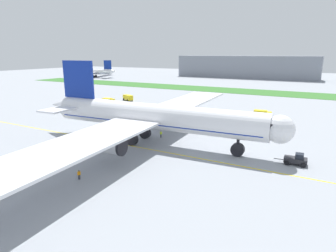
{
  "coord_description": "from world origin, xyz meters",
  "views": [
    {
      "loc": [
        39.1,
        -49.29,
        20.31
      ],
      "look_at": [
        7.44,
        7.57,
        4.02
      ],
      "focal_mm": 31.25,
      "sensor_mm": 36.0,
      "label": 1
    }
  ],
  "objects_px": {
    "airliner_foreground": "(150,117)",
    "parked_airliner_far_left": "(92,72)",
    "pushback_tug": "(296,159)",
    "ground_crew_wingwalker_port": "(161,134)",
    "ground_crew_marshaller_front": "(79,174)",
    "service_truck_baggage_loader": "(108,101)",
    "service_truck_fuel_bowser": "(128,97)",
    "service_truck_catering_van": "(262,114)"
  },
  "relations": [
    {
      "from": "pushback_tug",
      "to": "service_truck_baggage_loader",
      "type": "bearing_deg",
      "value": 155.12
    },
    {
      "from": "pushback_tug",
      "to": "parked_airliner_far_left",
      "type": "height_order",
      "value": "parked_airliner_far_left"
    },
    {
      "from": "service_truck_baggage_loader",
      "to": "service_truck_fuel_bowser",
      "type": "height_order",
      "value": "service_truck_fuel_bowser"
    },
    {
      "from": "ground_crew_wingwalker_port",
      "to": "ground_crew_marshaller_front",
      "type": "relative_size",
      "value": 1.05
    },
    {
      "from": "pushback_tug",
      "to": "service_truck_baggage_loader",
      "type": "xyz_separation_m",
      "value": [
        -74.44,
        34.52,
        0.39
      ]
    },
    {
      "from": "ground_crew_wingwalker_port",
      "to": "ground_crew_marshaller_front",
      "type": "bearing_deg",
      "value": -88.6
    },
    {
      "from": "ground_crew_wingwalker_port",
      "to": "service_truck_fuel_bowser",
      "type": "relative_size",
      "value": 0.28
    },
    {
      "from": "airliner_foreground",
      "to": "parked_airliner_far_left",
      "type": "bearing_deg",
      "value": 137.08
    },
    {
      "from": "service_truck_catering_van",
      "to": "parked_airliner_far_left",
      "type": "relative_size",
      "value": 0.08
    },
    {
      "from": "ground_crew_marshaller_front",
      "to": "parked_airliner_far_left",
      "type": "relative_size",
      "value": 0.02
    },
    {
      "from": "pushback_tug",
      "to": "service_truck_fuel_bowser",
      "type": "distance_m",
      "value": 86.37
    },
    {
      "from": "ground_crew_wingwalker_port",
      "to": "service_truck_catering_van",
      "type": "relative_size",
      "value": 0.31
    },
    {
      "from": "ground_crew_wingwalker_port",
      "to": "service_truck_fuel_bowser",
      "type": "distance_m",
      "value": 59.97
    },
    {
      "from": "airliner_foreground",
      "to": "service_truck_baggage_loader",
      "type": "relative_size",
      "value": 19.34
    },
    {
      "from": "airliner_foreground",
      "to": "ground_crew_marshaller_front",
      "type": "height_order",
      "value": "airliner_foreground"
    },
    {
      "from": "service_truck_catering_van",
      "to": "ground_crew_wingwalker_port",
      "type": "bearing_deg",
      "value": -116.46
    },
    {
      "from": "ground_crew_wingwalker_port",
      "to": "parked_airliner_far_left",
      "type": "bearing_deg",
      "value": 138.17
    },
    {
      "from": "ground_crew_marshaller_front",
      "to": "parked_airliner_far_left",
      "type": "distance_m",
      "value": 211.69
    },
    {
      "from": "pushback_tug",
      "to": "parked_airliner_far_left",
      "type": "xyz_separation_m",
      "value": [
        -173.97,
        130.94,
        3.9
      ]
    },
    {
      "from": "pushback_tug",
      "to": "service_truck_baggage_loader",
      "type": "height_order",
      "value": "service_truck_baggage_loader"
    },
    {
      "from": "service_truck_baggage_loader",
      "to": "service_truck_catering_van",
      "type": "relative_size",
      "value": 0.91
    },
    {
      "from": "service_truck_catering_van",
      "to": "service_truck_baggage_loader",
      "type": "bearing_deg",
      "value": -177.05
    },
    {
      "from": "ground_crew_wingwalker_port",
      "to": "ground_crew_marshaller_front",
      "type": "distance_m",
      "value": 27.76
    },
    {
      "from": "ground_crew_marshaller_front",
      "to": "parked_airliner_far_left",
      "type": "bearing_deg",
      "value": 132.68
    },
    {
      "from": "pushback_tug",
      "to": "service_truck_catering_van",
      "type": "distance_m",
      "value": 40.15
    },
    {
      "from": "pushback_tug",
      "to": "ground_crew_wingwalker_port",
      "type": "height_order",
      "value": "pushback_tug"
    },
    {
      "from": "ground_crew_wingwalker_port",
      "to": "service_truck_catering_van",
      "type": "distance_m",
      "value": 38.57
    },
    {
      "from": "service_truck_baggage_loader",
      "to": "airliner_foreground",
      "type": "bearing_deg",
      "value": -40.05
    },
    {
      "from": "ground_crew_marshaller_front",
      "to": "service_truck_catering_van",
      "type": "bearing_deg",
      "value": 75.15
    },
    {
      "from": "ground_crew_wingwalker_port",
      "to": "parked_airliner_far_left",
      "type": "height_order",
      "value": "parked_airliner_far_left"
    },
    {
      "from": "ground_crew_marshaller_front",
      "to": "service_truck_catering_van",
      "type": "xyz_separation_m",
      "value": [
        16.51,
        62.28,
        0.46
      ]
    },
    {
      "from": "service_truck_fuel_bowser",
      "to": "service_truck_catering_van",
      "type": "relative_size",
      "value": 1.11
    },
    {
      "from": "pushback_tug",
      "to": "service_truck_fuel_bowser",
      "type": "relative_size",
      "value": 0.96
    },
    {
      "from": "pushback_tug",
      "to": "service_truck_fuel_bowser",
      "type": "height_order",
      "value": "service_truck_fuel_bowser"
    },
    {
      "from": "ground_crew_wingwalker_port",
      "to": "parked_airliner_far_left",
      "type": "xyz_separation_m",
      "value": [
        -142.82,
        127.83,
        3.85
      ]
    },
    {
      "from": "airliner_foreground",
      "to": "parked_airliner_far_left",
      "type": "distance_m",
      "value": 195.28
    },
    {
      "from": "airliner_foreground",
      "to": "service_truck_fuel_bowser",
      "type": "distance_m",
      "value": 64.06
    },
    {
      "from": "ground_crew_marshaller_front",
      "to": "service_truck_baggage_loader",
      "type": "distance_m",
      "value": 73.72
    },
    {
      "from": "service_truck_baggage_loader",
      "to": "ground_crew_wingwalker_port",
      "type": "bearing_deg",
      "value": -35.97
    },
    {
      "from": "ground_crew_marshaller_front",
      "to": "service_truck_baggage_loader",
      "type": "relative_size",
      "value": 0.33
    },
    {
      "from": "service_truck_fuel_bowser",
      "to": "service_truck_catering_van",
      "type": "bearing_deg",
      "value": -7.97
    },
    {
      "from": "service_truck_baggage_loader",
      "to": "service_truck_fuel_bowser",
      "type": "xyz_separation_m",
      "value": [
        1.29,
        11.4,
        0.02
      ]
    }
  ]
}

